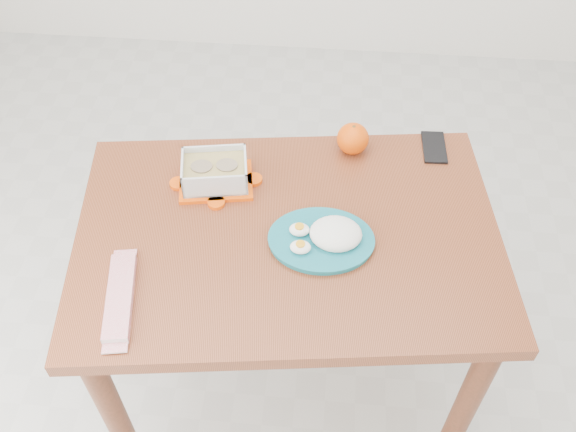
# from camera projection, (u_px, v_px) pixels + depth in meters

# --- Properties ---
(ground) EXTENTS (3.50, 3.50, 0.00)m
(ground) POSITION_uv_depth(u_px,v_px,m) (271.00, 343.00, 2.20)
(ground) COLOR #B7B7B2
(ground) RESTS_ON ground
(dining_table) EXTENTS (1.10, 0.81, 0.75)m
(dining_table) POSITION_uv_depth(u_px,v_px,m) (288.00, 262.00, 1.64)
(dining_table) COLOR brown
(dining_table) RESTS_ON ground
(food_container) EXTENTS (0.21, 0.17, 0.08)m
(food_container) POSITION_uv_depth(u_px,v_px,m) (215.00, 172.00, 1.63)
(food_container) COLOR #F75007
(food_container) RESTS_ON dining_table
(orange_fruit) EXTENTS (0.09, 0.09, 0.09)m
(orange_fruit) POSITION_uv_depth(u_px,v_px,m) (353.00, 139.00, 1.71)
(orange_fruit) COLOR #FA6105
(orange_fruit) RESTS_ON dining_table
(rice_plate) EXTENTS (0.26, 0.26, 0.07)m
(rice_plate) POSITION_uv_depth(u_px,v_px,m) (326.00, 236.00, 1.51)
(rice_plate) COLOR #177180
(rice_plate) RESTS_ON dining_table
(candy_bar) EXTENTS (0.09, 0.23, 0.02)m
(candy_bar) POSITION_uv_depth(u_px,v_px,m) (120.00, 297.00, 1.41)
(candy_bar) COLOR #B70924
(candy_bar) RESTS_ON dining_table
(smartphone) EXTENTS (0.07, 0.13, 0.01)m
(smartphone) POSITION_uv_depth(u_px,v_px,m) (434.00, 147.00, 1.74)
(smartphone) COLOR black
(smartphone) RESTS_ON dining_table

